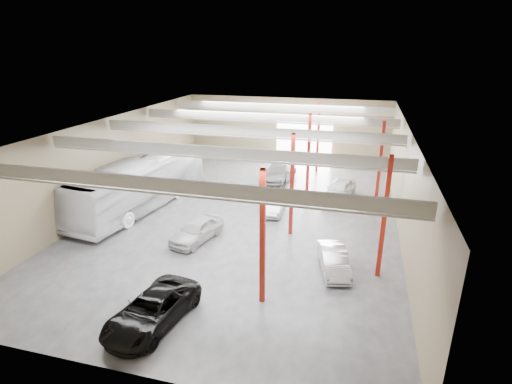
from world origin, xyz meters
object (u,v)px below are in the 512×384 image
at_px(car_row_b, 274,204).
at_px(car_right_near, 334,260).
at_px(car_row_a, 197,230).
at_px(black_sedan, 152,310).
at_px(car_row_c, 279,172).
at_px(car_right_far, 339,189).
at_px(coach_bus, 141,184).

bearing_deg(car_row_b, car_right_near, -58.71).
relative_size(car_row_a, car_row_b, 1.09).
height_order(black_sedan, car_row_a, car_row_a).
distance_m(car_row_c, car_right_far, 6.76).
relative_size(car_row_a, car_row_c, 0.75).
bearing_deg(car_row_a, car_row_c, 92.96).
bearing_deg(car_row_b, coach_bus, -173.44).
relative_size(black_sedan, car_row_b, 1.30).
xyz_separation_m(coach_bus, black_sedan, (7.83, -12.78, -1.22)).
xyz_separation_m(black_sedan, car_right_far, (7.24, 18.72, 0.06)).
xyz_separation_m(car_row_a, car_right_near, (9.04, -1.52, -0.08)).
bearing_deg(car_right_far, car_row_a, -115.45).
bearing_deg(car_row_c, car_right_near, -61.61).
bearing_deg(car_row_c, car_row_a, -95.59).
xyz_separation_m(coach_bus, car_row_c, (9.17, 9.22, -1.11)).
relative_size(black_sedan, car_row_c, 0.91).
height_order(car_row_a, car_row_b, car_row_a).
bearing_deg(car_row_c, black_sedan, -87.95).
distance_m(coach_bus, car_right_near, 16.67).
bearing_deg(car_row_a, car_right_far, 64.31).
xyz_separation_m(coach_bus, car_row_a, (6.50, -4.37, -1.20)).
bearing_deg(coach_bus, car_row_b, 16.37).
xyz_separation_m(coach_bus, car_right_far, (15.08, 5.94, -1.16)).
distance_m(black_sedan, car_right_near, 10.34).
height_order(car_row_a, car_row_c, car_row_c).
relative_size(car_row_b, car_right_far, 0.86).
height_order(coach_bus, black_sedan, coach_bus).
xyz_separation_m(coach_bus, car_right_near, (15.54, -5.88, -1.29)).
xyz_separation_m(black_sedan, car_row_a, (-1.33, 8.41, 0.01)).
distance_m(black_sedan, car_row_c, 22.04).
bearing_deg(coach_bus, car_right_far, 28.44).
distance_m(car_row_b, car_row_c, 7.60).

